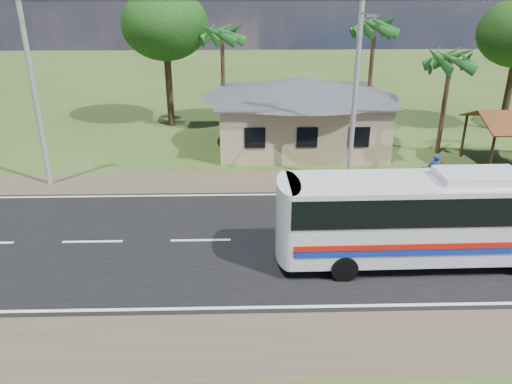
# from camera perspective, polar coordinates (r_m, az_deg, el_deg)

# --- Properties ---
(ground) EXTENTS (120.00, 120.00, 0.00)m
(ground) POSITION_cam_1_polar(r_m,az_deg,el_deg) (21.18, 5.94, -5.39)
(ground) COLOR #314619
(ground) RESTS_ON ground
(road) EXTENTS (120.00, 16.00, 0.03)m
(road) POSITION_cam_1_polar(r_m,az_deg,el_deg) (21.17, 5.94, -5.37)
(road) COLOR black
(road) RESTS_ON ground
(house) EXTENTS (12.40, 10.00, 5.00)m
(house) POSITION_cam_1_polar(r_m,az_deg,el_deg) (32.49, 5.07, 9.90)
(house) COLOR tan
(house) RESTS_ON ground
(utility_poles) EXTENTS (32.80, 2.22, 11.00)m
(utility_poles) POSITION_cam_1_polar(r_m,az_deg,el_deg) (25.83, 10.71, 13.20)
(utility_poles) COLOR #9E9E99
(utility_poles) RESTS_ON ground
(palm_near) EXTENTS (2.80, 2.80, 6.70)m
(palm_near) POSITION_cam_1_polar(r_m,az_deg,el_deg) (32.14, 21.39, 13.87)
(palm_near) COLOR #47301E
(palm_near) RESTS_ON ground
(palm_mid) EXTENTS (2.80, 2.80, 8.20)m
(palm_mid) POSITION_cam_1_polar(r_m,az_deg,el_deg) (35.13, 13.42, 17.86)
(palm_mid) COLOR #47301E
(palm_mid) RESTS_ON ground
(palm_far) EXTENTS (2.80, 2.80, 7.70)m
(palm_far) POSITION_cam_1_polar(r_m,az_deg,el_deg) (34.61, -3.91, 17.53)
(palm_far) COLOR #47301E
(palm_far) RESTS_ON ground
(tree_behind_house) EXTENTS (6.00, 6.00, 9.61)m
(tree_behind_house) POSITION_cam_1_polar(r_m,az_deg,el_deg) (36.92, -10.36, 18.27)
(tree_behind_house) COLOR #47301E
(tree_behind_house) RESTS_ON ground
(coach_bus) EXTENTS (11.93, 2.74, 3.69)m
(coach_bus) POSITION_cam_1_polar(r_m,az_deg,el_deg) (19.84, 20.92, -2.16)
(coach_bus) COLOR silver
(coach_bus) RESTS_ON ground
(motorcycle) EXTENTS (1.79, 0.92, 0.89)m
(motorcycle) POSITION_cam_1_polar(r_m,az_deg,el_deg) (29.15, 19.50, 2.53)
(motorcycle) COLOR black
(motorcycle) RESTS_ON ground
(person) EXTENTS (0.73, 0.60, 1.71)m
(person) POSITION_cam_1_polar(r_m,az_deg,el_deg) (27.74, 19.72, 2.37)
(person) COLOR navy
(person) RESTS_ON ground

